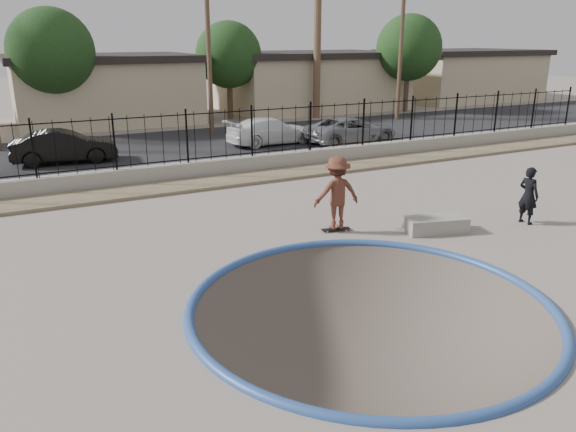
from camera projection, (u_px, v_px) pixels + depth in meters
The scene contains 22 objects.
ground at pixel (178, 197), 22.04m from camera, with size 120.00×120.00×2.20m, color slate.
bowl_pit at pixel (370, 306), 10.68m from camera, with size 6.84×6.84×1.80m, color #4F453C, non-canonical shape.
coping_ring at pixel (370, 306), 10.68m from camera, with size 7.04×7.04×0.20m, color #2C4D90.
rock_strip at pixel (199, 184), 19.31m from camera, with size 42.00×1.60×0.11m, color #928060.
retaining_wall at pixel (189, 171), 20.17m from camera, with size 42.00×0.45×0.60m, color gray.
fence at pixel (187, 137), 19.80m from camera, with size 40.00×0.04×1.80m.
street at pixel (145, 147), 25.94m from camera, with size 90.00×8.00×0.04m, color black.
house_center at pixel (104, 88), 33.39m from camera, with size 10.60×8.60×3.90m.
house_east at pixel (309, 80), 39.46m from camera, with size 12.60×8.60×3.90m.
house_east_far at pixel (460, 74), 45.53m from camera, with size 11.60×8.60×3.90m.
utility_pole_mid at pixel (208, 35), 27.86m from camera, with size 1.70×0.24×9.50m.
utility_pole_right at pixel (401, 40), 33.14m from camera, with size 1.70×0.24×9.00m.
street_tree_left at pixel (51, 51), 28.45m from camera, with size 4.32×4.32×6.36m.
street_tree_mid at pixel (229, 55), 33.74m from camera, with size 3.96×3.96×5.83m.
street_tree_right at pixel (409, 48), 37.14m from camera, with size 4.32×4.32×6.36m.
skater at pixel (337, 196), 14.52m from camera, with size 1.23×0.71×1.90m, color brown.
skateboard at pixel (336, 229), 14.79m from camera, with size 0.79×0.35×0.07m.
videographer at pixel (528, 195), 15.22m from camera, with size 0.57×0.38×1.58m, color black.
concrete_ledge at pixel (436, 224), 14.70m from camera, with size 1.60×0.70×0.40m, color gray.
car_b at pixel (64, 147), 22.45m from camera, with size 1.40×4.01×1.32m, color black.
car_c at pixel (270, 131), 26.42m from camera, with size 1.73×4.27×1.24m, color white.
car_d at pixel (351, 130), 26.58m from camera, with size 2.08×4.51×1.25m, color gray.
Camera 1 is at (-5.79, -8.87, 4.90)m, focal length 35.00 mm.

